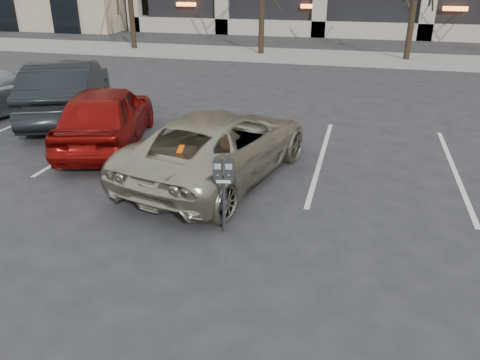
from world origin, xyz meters
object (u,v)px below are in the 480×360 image
Objects in this scene: suv_silver at (220,144)px; parking_meter at (223,177)px; car_red at (106,115)px; car_dark at (68,89)px.

parking_meter is at bearing 121.18° from suv_silver.
parking_meter is at bearing 123.43° from car_red.
car_red is at bearing -7.04° from suv_silver.
parking_meter is at bearing 116.66° from car_dark.
suv_silver is 1.05× the size of car_dark.
car_dark is (-5.39, 2.97, 0.15)m from suv_silver.
car_dark reaches higher than parking_meter.
car_dark is (-6.12, 5.12, -0.14)m from parking_meter.
parking_meter is 0.24× the size of suv_silver.
suv_silver reaches higher than parking_meter.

